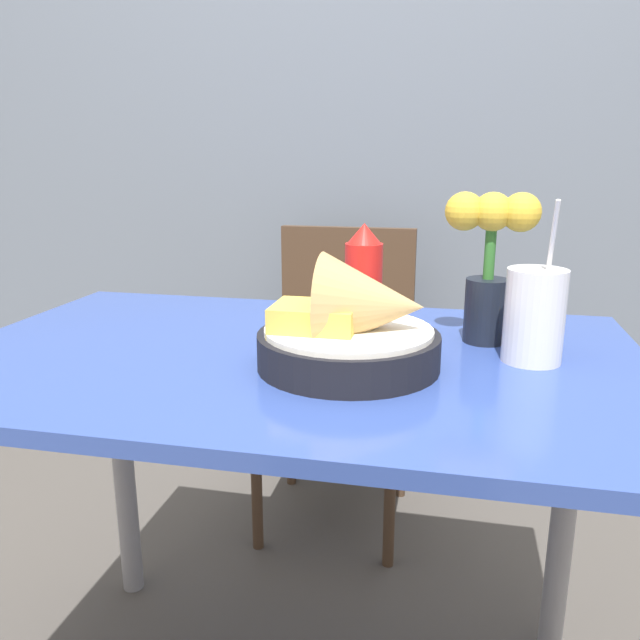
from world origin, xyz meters
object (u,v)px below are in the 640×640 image
at_px(ketchup_bottle, 363,279).
at_px(drink_cup, 534,319).
at_px(food_basket, 356,329).
at_px(flower_vase, 490,254).
at_px(chair_far_window, 341,348).

distance_m(ketchup_bottle, drink_cup, 0.30).
xyz_separation_m(food_basket, ketchup_bottle, (-0.02, 0.21, 0.03)).
relative_size(ketchup_bottle, flower_vase, 0.77).
relative_size(chair_far_window, flower_vase, 3.40).
xyz_separation_m(ketchup_bottle, drink_cup, (0.28, -0.12, -0.03)).
xyz_separation_m(food_basket, flower_vase, (0.19, 0.18, 0.09)).
distance_m(chair_far_window, ketchup_bottle, 0.74).
bearing_deg(food_basket, ketchup_bottle, 95.50).
height_order(chair_far_window, ketchup_bottle, ketchup_bottle).
bearing_deg(ketchup_bottle, food_basket, -84.50).
bearing_deg(flower_vase, chair_far_window, 118.82).
distance_m(food_basket, drink_cup, 0.27).
relative_size(food_basket, flower_vase, 1.08).
distance_m(ketchup_bottle, flower_vase, 0.22).
bearing_deg(drink_cup, flower_vase, 125.89).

